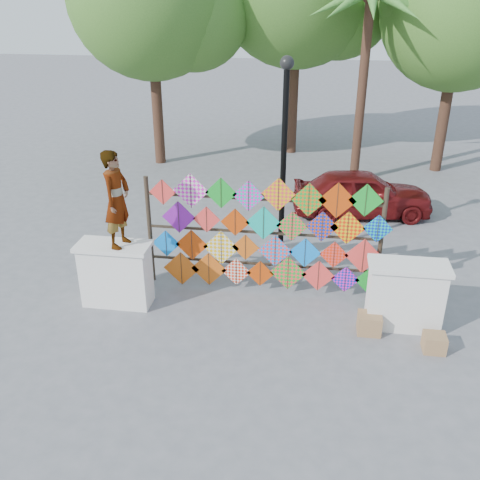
# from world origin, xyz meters

# --- Properties ---
(ground) EXTENTS (80.00, 80.00, 0.00)m
(ground) POSITION_xyz_m (0.00, 0.00, 0.00)
(ground) COLOR gray
(ground) RESTS_ON ground
(parapet_left) EXTENTS (1.40, 0.65, 1.28)m
(parapet_left) POSITION_xyz_m (-2.70, -0.20, 0.65)
(parapet_left) COLOR white
(parapet_left) RESTS_ON ground
(parapet_right) EXTENTS (1.40, 0.65, 1.28)m
(parapet_right) POSITION_xyz_m (2.70, -0.20, 0.65)
(parapet_right) COLOR white
(parapet_right) RESTS_ON ground
(kite_rack) EXTENTS (4.91, 0.24, 2.43)m
(kite_rack) POSITION_xyz_m (0.10, 0.73, 1.21)
(kite_rack) COLOR #31261B
(kite_rack) RESTS_ON ground
(tree_east) EXTENTS (5.40, 4.80, 7.42)m
(tree_east) POSITION_xyz_m (5.09, 9.53, 4.99)
(tree_east) COLOR #4B2C20
(tree_east) RESTS_ON ground
(palm_tree) EXTENTS (3.62, 3.62, 5.83)m
(palm_tree) POSITION_xyz_m (2.20, 8.00, 4.95)
(palm_tree) COLOR #4B2C20
(palm_tree) RESTS_ON ground
(vendor_woman) EXTENTS (0.54, 0.73, 1.82)m
(vendor_woman) POSITION_xyz_m (-2.53, -0.20, 2.19)
(vendor_woman) COLOR #99999E
(vendor_woman) RESTS_ON parapet_left
(sedan) EXTENTS (3.87, 2.00, 1.26)m
(sedan) POSITION_xyz_m (2.24, 5.08, 0.63)
(sedan) COLOR maroon
(sedan) RESTS_ON ground
(lamppost) EXTENTS (0.28, 0.28, 4.46)m
(lamppost) POSITION_xyz_m (0.30, 2.00, 2.69)
(lamppost) COLOR black
(lamppost) RESTS_ON ground
(cardboard_box_near) EXTENTS (0.42, 0.37, 0.37)m
(cardboard_box_near) POSITION_xyz_m (2.10, -0.50, 0.19)
(cardboard_box_near) COLOR olive
(cardboard_box_near) RESTS_ON ground
(cardboard_box_far) EXTENTS (0.37, 0.34, 0.31)m
(cardboard_box_far) POSITION_xyz_m (3.16, -0.88, 0.16)
(cardboard_box_far) COLOR olive
(cardboard_box_far) RESTS_ON ground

